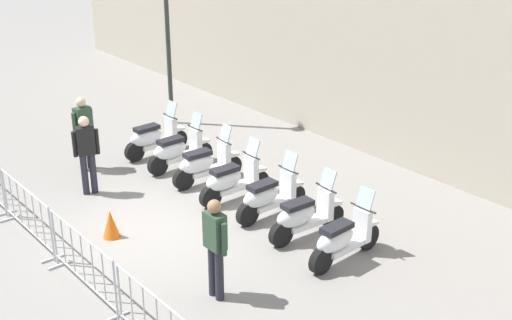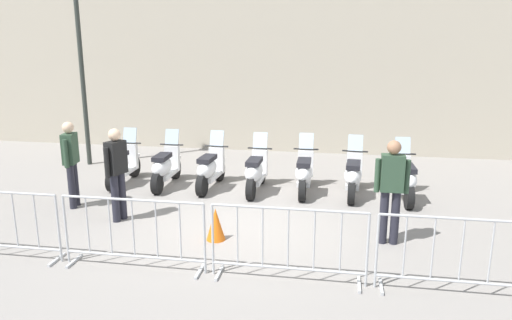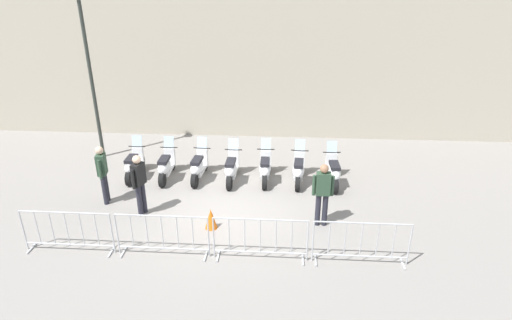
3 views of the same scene
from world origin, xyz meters
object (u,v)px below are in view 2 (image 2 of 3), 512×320
motorcycle_4 (304,173)px  motorcycle_5 (353,176)px  motorcycle_1 (165,168)px  barrier_segment_2 (288,245)px  motorcycle_0 (122,165)px  officer_by_barriers (71,159)px  motorcycle_2 (210,169)px  street_lamp (79,37)px  officer_near_row_end (391,186)px  barrier_segment_3 (461,257)px  traffic_cone (216,224)px  motorcycle_6 (405,179)px  motorcycle_3 (256,172)px  officer_mid_plaza (117,169)px  barrier_segment_1 (134,234)px

motorcycle_4 → motorcycle_5: same height
motorcycle_1 → barrier_segment_2: bearing=-44.8°
motorcycle_0 → officer_by_barriers: bearing=-93.6°
motorcycle_2 → street_lamp: bearing=162.8°
officer_near_row_end → barrier_segment_3: bearing=-58.1°
officer_by_barriers → traffic_cone: size_ratio=3.15×
motorcycle_6 → officer_near_row_end: bearing=-97.1°
motorcycle_5 → officer_near_row_end: bearing=-71.9°
traffic_cone → motorcycle_2: bearing=112.9°
officer_near_row_end → motorcycle_3: bearing=144.1°
motorcycle_2 → officer_by_barriers: bearing=-139.5°
motorcycle_1 → motorcycle_4: same height
motorcycle_5 → motorcycle_6: (1.06, 0.02, 0.00)m
motorcycle_6 → street_lamp: street_lamp is taller
officer_near_row_end → traffic_cone: (-2.78, -0.63, -0.71)m
officer_near_row_end → officer_mid_plaza: (-4.82, -0.26, 0.00)m
motorcycle_6 → barrier_segment_1: (-3.86, -4.29, 0.07)m
motorcycle_3 → barrier_segment_3: size_ratio=0.80×
motorcycle_2 → motorcycle_4: same height
motorcycle_5 → officer_near_row_end: size_ratio=1.00×
officer_near_row_end → motorcycle_2: bearing=152.6°
motorcycle_5 → officer_mid_plaza: bearing=-147.2°
motorcycle_0 → motorcycle_6: bearing=5.2°
motorcycle_6 → officer_mid_plaza: (-5.11, -2.63, 0.53)m
motorcycle_0 → barrier_segment_2: 5.82m
barrier_segment_3 → traffic_cone: (-3.69, 0.82, -0.25)m
barrier_segment_1 → officer_mid_plaza: (-1.26, 1.66, 0.45)m
barrier_segment_1 → motorcycle_0: bearing=123.1°
motorcycle_6 → traffic_cone: bearing=-135.7°
motorcycle_6 → street_lamp: 8.70m
officer_near_row_end → officer_mid_plaza: size_ratio=1.00×
barrier_segment_2 → street_lamp: street_lamp is taller
barrier_segment_2 → officer_near_row_end: officer_near_row_end is taller
motorcycle_3 → motorcycle_6: (3.14, 0.31, 0.00)m
motorcycle_4 → officer_mid_plaza: size_ratio=1.00×
street_lamp → officer_mid_plaza: (3.05, -3.51, -2.37)m
motorcycle_0 → motorcycle_4: bearing=6.4°
officer_near_row_end → motorcycle_5: bearing=108.1°
barrier_segment_2 → barrier_segment_3: (2.24, 0.23, 0.00)m
street_lamp → motorcycle_2: bearing=-17.2°
motorcycle_0 → officer_near_row_end: 6.27m
officer_by_barriers → street_lamp: bearing=119.9°
street_lamp → barrier_segment_2: bearing=-37.1°
street_lamp → officer_by_barriers: 4.28m
barrier_segment_3 → street_lamp: size_ratio=0.39×
street_lamp → traffic_cone: size_ratio=10.02×
officer_mid_plaza → officer_by_barriers: (-1.27, 0.41, 0.00)m
barrier_segment_2 → traffic_cone: 1.81m
motorcycle_5 → officer_by_barriers: (-5.32, -2.19, 0.53)m
motorcycle_3 → motorcycle_4: same height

